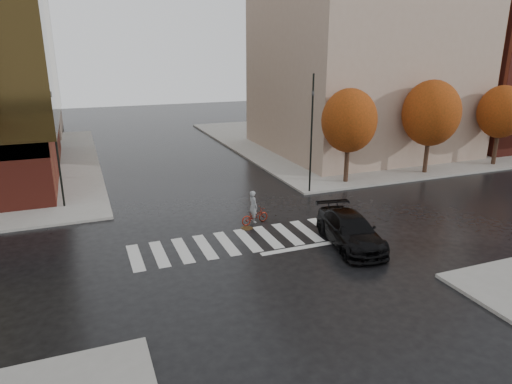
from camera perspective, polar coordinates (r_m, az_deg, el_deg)
ground at (r=22.54m, az=-0.61°, el=-6.51°), size 120.00×120.00×0.00m
sidewalk_ne at (r=50.03m, az=13.55°, el=6.56°), size 30.00×30.00×0.15m
crosswalk at (r=22.97m, az=-1.06°, el=-6.03°), size 12.00×3.00×0.01m
building_ne_tan at (r=43.64m, az=13.00°, el=17.07°), size 16.00×16.00×18.00m
building_ne_brick at (r=53.57m, az=28.21°, el=13.36°), size 14.00×14.00×14.00m
tree_ne_a at (r=32.12m, az=11.57°, el=8.72°), size 3.80×3.80×6.50m
tree_ne_b at (r=36.35m, az=21.04°, el=9.17°), size 4.20×4.20×6.89m
tree_ne_c at (r=41.38m, az=28.32°, el=8.80°), size 3.60×3.60×6.31m
sedan at (r=22.67m, az=11.69°, el=-4.68°), size 2.93×5.48×1.51m
cyclist at (r=24.84m, az=-0.24°, el=-2.58°), size 1.74×0.92×1.89m
traffic_light_nw at (r=28.64m, az=-23.88°, el=6.98°), size 0.23×0.21×7.83m
traffic_light_ne at (r=29.43m, az=6.99°, el=8.22°), size 0.21×0.23×7.56m
fire_hydrant at (r=30.61m, az=-25.55°, el=-0.54°), size 0.29×0.29×0.80m
manhole at (r=24.43m, az=-1.16°, el=-4.54°), size 0.69×0.69×0.01m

